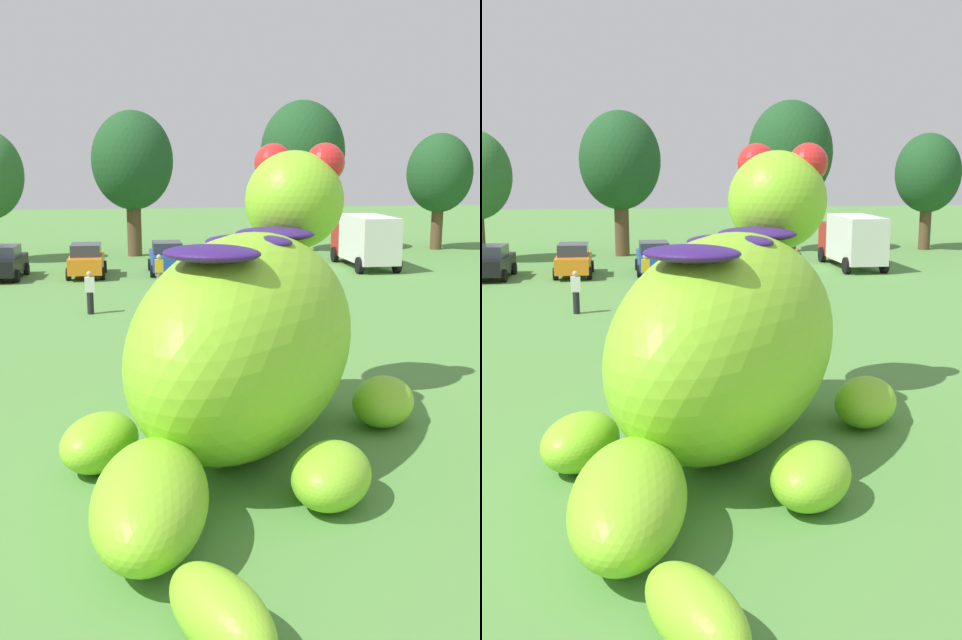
{
  "view_description": "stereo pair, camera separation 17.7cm",
  "coord_description": "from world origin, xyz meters",
  "views": [
    {
      "loc": [
        -3.26,
        -15.4,
        5.95
      ],
      "look_at": [
        -0.52,
        0.35,
        2.51
      ],
      "focal_mm": 41.73,
      "sensor_mm": 36.0,
      "label": 1
    },
    {
      "loc": [
        -3.09,
        -15.43,
        5.95
      ],
      "look_at": [
        -0.52,
        0.35,
        2.51
      ],
      "focal_mm": 41.73,
      "sensor_mm": 36.0,
      "label": 2
    }
  ],
  "objects": [
    {
      "name": "box_truck",
      "position": [
        10.89,
        24.67,
        1.6
      ],
      "size": [
        2.39,
        6.42,
        2.95
      ],
      "color": "#B2231E",
      "rests_on": "ground"
    },
    {
      "name": "ground_plane",
      "position": [
        0.0,
        0.0,
        0.0
      ],
      "size": [
        160.0,
        160.0,
        0.0
      ],
      "primitive_type": "plane",
      "color": "#568E42"
    },
    {
      "name": "car_black",
      "position": [
        -8.67,
        23.81,
        0.86
      ],
      "size": [
        2.19,
        4.22,
        1.72
      ],
      "color": "black",
      "rests_on": "ground"
    },
    {
      "name": "tree_centre_right",
      "position": [
        18.64,
        32.26,
        5.06
      ],
      "size": [
        4.36,
        4.36,
        7.74
      ],
      "color": "brown",
      "rests_on": "ground"
    },
    {
      "name": "spectator_mid_field",
      "position": [
        -4.14,
        13.97,
        0.85
      ],
      "size": [
        0.38,
        0.26,
        1.71
      ],
      "color": "black",
      "rests_on": "ground"
    },
    {
      "name": "car_green",
      "position": [
        3.95,
        23.91,
        0.86
      ],
      "size": [
        2.14,
        4.2,
        1.72
      ],
      "color": "#1E7238",
      "rests_on": "ground"
    },
    {
      "name": "car_orange",
      "position": [
        -4.54,
        23.94,
        0.86
      ],
      "size": [
        2.03,
        4.15,
        1.72
      ],
      "color": "orange",
      "rests_on": "ground"
    },
    {
      "name": "spectator_by_cars",
      "position": [
        -1.1,
        18.79,
        0.85
      ],
      "size": [
        0.38,
        0.26,
        1.71
      ],
      "color": "#726656",
      "rests_on": "ground"
    },
    {
      "name": "tree_centre",
      "position": [
        9.27,
        32.7,
        6.38
      ],
      "size": [
        5.5,
        5.5,
        9.76
      ],
      "color": "brown",
      "rests_on": "ground"
    },
    {
      "name": "car_blue",
      "position": [
        -0.32,
        24.25,
        0.86
      ],
      "size": [
        1.97,
        4.12,
        1.72
      ],
      "color": "#2347B7",
      "rests_on": "ground"
    },
    {
      "name": "spectator_near_inflatable",
      "position": [
        6.41,
        19.92,
        0.85
      ],
      "size": [
        0.38,
        0.26,
        1.71
      ],
      "color": "#726656",
      "rests_on": "ground"
    },
    {
      "name": "giant_inflatable_creature",
      "position": [
        -0.51,
        -0.67,
        2.33
      ],
      "size": [
        8.52,
        12.48,
        6.37
      ],
      "color": "#8CD12D",
      "rests_on": "ground"
    },
    {
      "name": "spectator_wandering",
      "position": [
        -2.15,
        7.28,
        0.85
      ],
      "size": [
        0.38,
        0.26,
        1.71
      ],
      "color": "black",
      "rests_on": "ground"
    },
    {
      "name": "tree_centre_left",
      "position": [
        -1.76,
        32.17,
        5.87
      ],
      "size": [
        5.06,
        5.06,
        8.98
      ],
      "color": "brown",
      "rests_on": "ground"
    }
  ]
}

